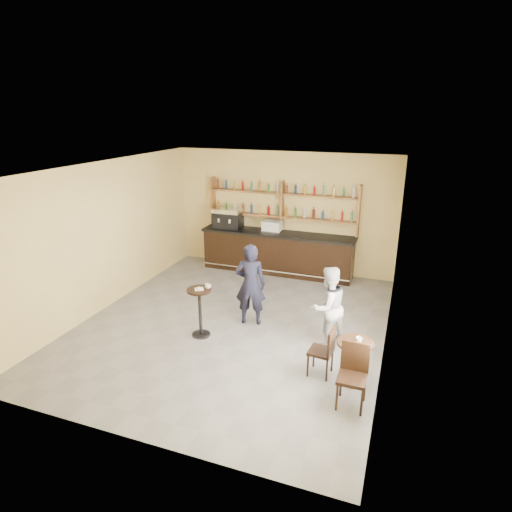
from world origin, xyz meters
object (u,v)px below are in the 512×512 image
(pedestal_table, at_px, (200,313))
(man_main, at_px, (250,284))
(bar_counter, at_px, (277,252))
(chair_west, at_px, (321,351))
(espresso_machine, at_px, (228,218))
(patron_second, at_px, (328,307))
(cafe_table, at_px, (354,362))
(pastry_case, at_px, (272,227))
(chair_south, at_px, (352,378))

(pedestal_table, distance_m, man_main, 1.16)
(bar_counter, bearing_deg, chair_west, -64.14)
(espresso_machine, distance_m, patron_second, 4.79)
(espresso_machine, bearing_deg, cafe_table, -48.90)
(espresso_machine, height_order, pastry_case, espresso_machine)
(cafe_table, height_order, chair_south, chair_south)
(bar_counter, relative_size, pedestal_table, 4.21)
(pedestal_table, bearing_deg, chair_south, -20.37)
(pedestal_table, relative_size, cafe_table, 1.32)
(espresso_machine, height_order, chair_west, espresso_machine)
(bar_counter, distance_m, espresso_machine, 1.65)
(bar_counter, xyz_separation_m, patron_second, (1.99, -3.30, 0.22))
(chair_west, distance_m, patron_second, 1.06)
(pastry_case, height_order, man_main, man_main)
(pastry_case, height_order, pedestal_table, pastry_case)
(bar_counter, relative_size, pastry_case, 8.25)
(espresso_machine, xyz_separation_m, pastry_case, (1.28, 0.00, -0.12))
(man_main, bearing_deg, pedestal_table, 35.62)
(espresso_machine, distance_m, chair_west, 5.63)
(bar_counter, relative_size, chair_west, 4.71)
(man_main, bearing_deg, cafe_table, 136.37)
(cafe_table, bearing_deg, chair_west, 174.81)
(bar_counter, distance_m, pedestal_table, 3.83)
(bar_counter, distance_m, pastry_case, 0.72)
(man_main, bearing_deg, espresso_machine, -72.02)
(bar_counter, xyz_separation_m, chair_south, (2.68, -4.95, -0.07))
(espresso_machine, bearing_deg, man_main, -61.18)
(espresso_machine, relative_size, cafe_table, 1.02)
(patron_second, bearing_deg, man_main, -60.19)
(pastry_case, relative_size, pedestal_table, 0.51)
(cafe_table, height_order, chair_west, chair_west)
(espresso_machine, relative_size, patron_second, 0.49)
(bar_counter, distance_m, patron_second, 3.86)
(pedestal_table, distance_m, chair_west, 2.52)
(espresso_machine, xyz_separation_m, cafe_table, (4.06, -4.35, -1.02))
(cafe_table, bearing_deg, pedestal_table, 169.87)
(bar_counter, relative_size, patron_second, 2.66)
(man_main, relative_size, patron_second, 1.10)
(man_main, bearing_deg, pastry_case, -93.37)
(pastry_case, bearing_deg, chair_south, -58.23)
(bar_counter, height_order, man_main, man_main)
(man_main, relative_size, cafe_table, 2.30)
(espresso_machine, distance_m, cafe_table, 6.03)
(pedestal_table, height_order, cafe_table, pedestal_table)
(pedestal_table, bearing_deg, bar_counter, 84.23)
(espresso_machine, relative_size, pedestal_table, 0.77)
(espresso_machine, bearing_deg, pastry_case, -1.95)
(pastry_case, height_order, patron_second, patron_second)
(bar_counter, relative_size, cafe_table, 5.55)
(espresso_machine, xyz_separation_m, man_main, (1.78, -2.98, -0.53))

